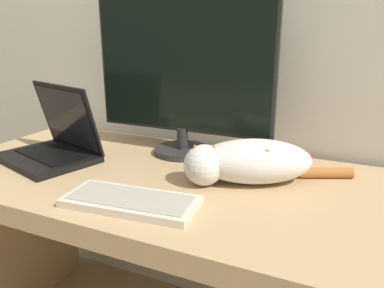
{
  "coord_description": "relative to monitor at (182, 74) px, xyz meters",
  "views": [
    {
      "loc": [
        0.5,
        -0.59,
        1.15
      ],
      "look_at": [
        0.09,
        0.32,
        0.85
      ],
      "focal_mm": 35.0,
      "sensor_mm": 36.0,
      "label": 1
    }
  ],
  "objects": [
    {
      "name": "desk",
      "position": [
        0.07,
        -0.22,
        -0.43
      ],
      "size": [
        1.54,
        0.71,
        0.73
      ],
      "color": "tan",
      "rests_on": "ground_plane"
    },
    {
      "name": "external_keyboard",
      "position": [
        0.07,
        -0.44,
        -0.27
      ],
      "size": [
        0.36,
        0.18,
        0.02
      ],
      "rotation": [
        0.0,
        0.0,
        0.1
      ],
      "color": "beige",
      "rests_on": "desk"
    },
    {
      "name": "laptop",
      "position": [
        -0.38,
        -0.24,
        -0.23
      ],
      "size": [
        0.38,
        0.32,
        0.25
      ],
      "rotation": [
        0.0,
        0.0,
        -0.29
      ],
      "color": "black",
      "rests_on": "desk"
    },
    {
      "name": "cat",
      "position": [
        0.29,
        -0.17,
        -0.22
      ],
      "size": [
        0.46,
        0.31,
        0.13
      ],
      "rotation": [
        0.0,
        0.0,
        0.42
      ],
      "color": "silver",
      "rests_on": "desk"
    },
    {
      "name": "small_toy",
      "position": [
        0.42,
        -0.01,
        -0.26
      ],
      "size": [
        0.06,
        0.06,
        0.06
      ],
      "color": "red",
      "rests_on": "desk"
    },
    {
      "name": "monitor",
      "position": [
        0.0,
        0.0,
        0.0
      ],
      "size": [
        0.65,
        0.2,
        0.55
      ],
      "color": "#282828",
      "rests_on": "desk"
    }
  ]
}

